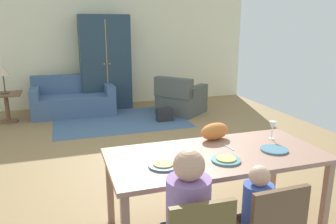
{
  "coord_description": "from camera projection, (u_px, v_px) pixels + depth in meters",
  "views": [
    {
      "loc": [
        -1.16,
        -4.1,
        1.88
      ],
      "look_at": [
        0.04,
        -0.4,
        0.85
      ],
      "focal_mm": 35.38,
      "sensor_mm": 36.0,
      "label": 1
    }
  ],
  "objects": [
    {
      "name": "knife",
      "position": [
        229.0,
        147.0,
        3.11
      ],
      "size": [
        0.02,
        0.17,
        0.01
      ],
      "primitive_type": "cube",
      "rotation": [
        0.0,
        0.0,
        0.06
      ],
      "color": "silver",
      "rests_on": "dining_table"
    },
    {
      "name": "couch",
      "position": [
        74.0,
        100.0,
        7.16
      ],
      "size": [
        1.7,
        0.86,
        0.82
      ],
      "color": "#445F86",
      "rests_on": "ground_plane"
    },
    {
      "name": "pizza_near_man",
      "position": [
        164.0,
        164.0,
        2.69
      ],
      "size": [
        0.17,
        0.17,
        0.01
      ],
      "primitive_type": "cylinder",
      "color": "gold",
      "rests_on": "plate_near_man"
    },
    {
      "name": "wine_glass",
      "position": [
        272.0,
        127.0,
        3.31
      ],
      "size": [
        0.07,
        0.07,
        0.19
      ],
      "color": "silver",
      "rests_on": "dining_table"
    },
    {
      "name": "plate_near_child",
      "position": [
        226.0,
        160.0,
        2.8
      ],
      "size": [
        0.25,
        0.25,
        0.02
      ],
      "primitive_type": "cylinder",
      "color": "teal",
      "rests_on": "dining_table"
    },
    {
      "name": "armchair",
      "position": [
        180.0,
        99.0,
        7.18
      ],
      "size": [
        1.2,
        1.2,
        0.82
      ],
      "color": "#4D524D",
      "rests_on": "ground_plane"
    },
    {
      "name": "fork",
      "position": [
        188.0,
        159.0,
        2.83
      ],
      "size": [
        0.04,
        0.15,
        0.01
      ],
      "primitive_type": "cube",
      "rotation": [
        0.0,
        0.0,
        0.15
      ],
      "color": "silver",
      "rests_on": "dining_table"
    },
    {
      "name": "table_lamp",
      "position": [
        3.0,
        72.0,
        6.36
      ],
      "size": [
        0.26,
        0.26,
        0.54
      ],
      "color": "#4D3D31",
      "rests_on": "side_table"
    },
    {
      "name": "pizza_near_child",
      "position": [
        226.0,
        158.0,
        2.8
      ],
      "size": [
        0.17,
        0.17,
        0.01
      ],
      "primitive_type": "cylinder",
      "color": "gold",
      "rests_on": "plate_near_child"
    },
    {
      "name": "side_table",
      "position": [
        7.0,
        103.0,
        6.52
      ],
      "size": [
        0.56,
        0.56,
        0.58
      ],
      "color": "brown",
      "rests_on": "ground_plane"
    },
    {
      "name": "plate_near_woman",
      "position": [
        274.0,
        150.0,
        3.03
      ],
      "size": [
        0.25,
        0.25,
        0.02
      ],
      "primitive_type": "cylinder",
      "color": "teal",
      "rests_on": "dining_table"
    },
    {
      "name": "armoire",
      "position": [
        105.0,
        62.0,
        7.52
      ],
      "size": [
        1.1,
        0.59,
        2.1
      ],
      "color": "#243A4B",
      "rests_on": "ground_plane"
    },
    {
      "name": "ground_plane",
      "position": [
        145.0,
        149.0,
        5.18
      ],
      "size": [
        6.88,
        6.47,
        0.02
      ],
      "primitive_type": "cube",
      "color": "olive"
    },
    {
      "name": "back_wall",
      "position": [
        110.0,
        48.0,
        7.86
      ],
      "size": [
        6.88,
        0.1,
        2.7
      ],
      "primitive_type": "cube",
      "color": "beige",
      "rests_on": "ground_plane"
    },
    {
      "name": "plate_near_man",
      "position": [
        164.0,
        165.0,
        2.69
      ],
      "size": [
        0.25,
        0.25,
        0.02
      ],
      "primitive_type": "cylinder",
      "color": "teal",
      "rests_on": "dining_table"
    },
    {
      "name": "dining_table",
      "position": [
        216.0,
        161.0,
        2.98
      ],
      "size": [
        1.95,
        0.91,
        0.76
      ],
      "color": "#A07763",
      "rests_on": "ground_plane"
    },
    {
      "name": "handbag",
      "position": [
        164.0,
        115.0,
        6.65
      ],
      "size": [
        0.32,
        0.16,
        0.26
      ],
      "primitive_type": "cube",
      "color": "#262628",
      "rests_on": "ground_plane"
    },
    {
      "name": "area_rug",
      "position": [
        120.0,
        120.0,
        6.7
      ],
      "size": [
        2.6,
        1.8,
        0.01
      ],
      "primitive_type": "cube",
      "color": "#435F80",
      "rests_on": "ground_plane"
    },
    {
      "name": "cat",
      "position": [
        215.0,
        131.0,
        3.31
      ],
      "size": [
        0.34,
        0.22,
        0.17
      ],
      "primitive_type": "ellipsoid",
      "rotation": [
        0.0,
        0.0,
        0.2
      ],
      "color": "orange",
      "rests_on": "dining_table"
    }
  ]
}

